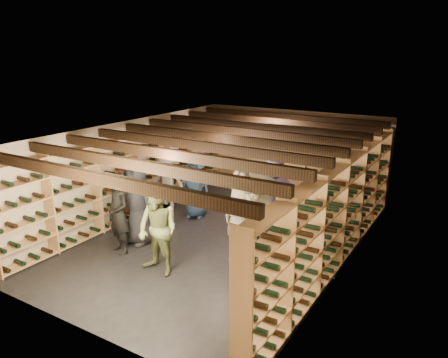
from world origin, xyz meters
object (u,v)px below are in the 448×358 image
Objects in this scene: person_0 at (137,203)px; person_7 at (240,217)px; crate_loose at (310,206)px; crate_stack_right at (293,218)px; person_1 at (119,214)px; person_11 at (274,190)px; person_5 at (126,196)px; person_12 at (338,200)px; crate_stack_left at (264,193)px; person_2 at (158,230)px; person_6 at (195,188)px; person_3 at (257,212)px; person_4 at (281,236)px; person_9 at (167,182)px; person_10 at (251,203)px.

person_7 reaches higher than person_0.
crate_stack_right is at bearing -85.49° from crate_loose.
person_11 is (2.03, 3.06, 0.02)m from person_1.
person_12 is at bearing 26.43° from person_5.
person_0 is at bearing -121.85° from crate_loose.
crate_stack_left reaches higher than crate_loose.
person_6 is (-1.08, 2.73, -0.11)m from person_2.
person_12 reaches higher than crate_stack_right.
person_3 reaches higher than crate_stack_right.
crate_stack_right is at bearing 118.02° from person_4.
person_9 is (-1.94, 2.68, -0.08)m from person_2.
crate_stack_left is 3.62m from person_5.
person_0 reaches higher than crate_loose.
person_5 is at bearing -132.86° from crate_loose.
person_5 is 3.13m from person_7.
person_5 is 1.03× the size of person_6.
person_6 is at bearing 57.79° from person_5.
person_7 is 1.00m from person_10.
crate_stack_left is 0.55× the size of person_4.
person_9 is at bearing -146.30° from crate_loose.
crate_stack_left is 1.19m from person_11.
crate_stack_right is at bearing 78.78° from person_10.
person_0 is at bearing -147.93° from person_3.
crate_stack_left is 4.17m from person_1.
person_4 is (0.77, -3.62, 0.69)m from crate_loose.
person_5 is (-2.04, 1.29, -0.08)m from person_2.
person_1 is 3.67m from person_11.
person_1 is (-2.56, -3.06, 0.58)m from crate_stack_right.
crate_stack_right is 0.32× the size of person_2.
crate_stack_left is 0.47× the size of person_3.
crate_stack_left is 2.27m from person_10.
crate_stack_right is at bearing -35.60° from crate_stack_left.
crate_stack_right is 1.20m from person_12.
person_5 is at bearing -146.06° from person_11.
person_3 is at bearing -94.59° from crate_stack_right.
person_10 is (0.74, -2.09, 0.47)m from crate_stack_left.
person_0 is 3.23m from person_4.
person_2 is 0.97× the size of person_12.
person_2 is at bearing -104.01° from crate_loose.
person_5 is at bearing -160.43° from person_3.
crate_stack_left is at bearing -152.98° from crate_loose.
person_2 is 0.96× the size of person_3.
person_4 is (1.95, 1.15, -0.10)m from person_2.
crate_stack_right is 0.30× the size of person_0.
person_4 reaches higher than crate_stack_right.
person_9 is at bearing -168.55° from person_11.
person_12 is at bearing 49.39° from person_10.
person_2 is 2.94m from person_6.
crate_stack_left is 0.46× the size of person_0.
person_9 is (-3.02, 1.53, -0.16)m from person_7.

